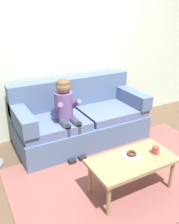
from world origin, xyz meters
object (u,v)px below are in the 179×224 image
object	(u,v)px
donut	(132,153)
mug	(155,150)
coffee_table	(132,163)
couch	(81,120)
person_child	(66,110)
toy_controller	(134,153)

from	to	relation	value
donut	mug	world-z (taller)	mug
coffee_table	couch	bearing A→B (deg)	88.96
couch	mug	distance (m)	1.41
person_child	toy_controller	bearing A→B (deg)	-34.31
couch	toy_controller	bearing A→B (deg)	-57.50
donut	person_child	bearing A→B (deg)	107.00
donut	toy_controller	distance (m)	0.84
coffee_table	donut	world-z (taller)	donut
person_child	donut	size ratio (longest dim) A/B	9.18
couch	toy_controller	world-z (taller)	couch
couch	donut	bearing A→B (deg)	-89.78
person_child	coffee_table	bearing A→B (deg)	-75.21
couch	mug	bearing A→B (deg)	-78.55
coffee_table	toy_controller	size ratio (longest dim) A/B	4.38
mug	toy_controller	world-z (taller)	mug
person_child	donut	world-z (taller)	person_child
couch	toy_controller	xyz separation A→B (m)	(0.49, -0.76, -0.32)
couch	person_child	bearing A→B (deg)	-147.32
person_child	donut	bearing A→B (deg)	-73.00
coffee_table	donut	size ratio (longest dim) A/B	8.25
person_child	mug	size ratio (longest dim) A/B	12.24
coffee_table	toy_controller	xyz separation A→B (m)	(0.51, 0.59, -0.36)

